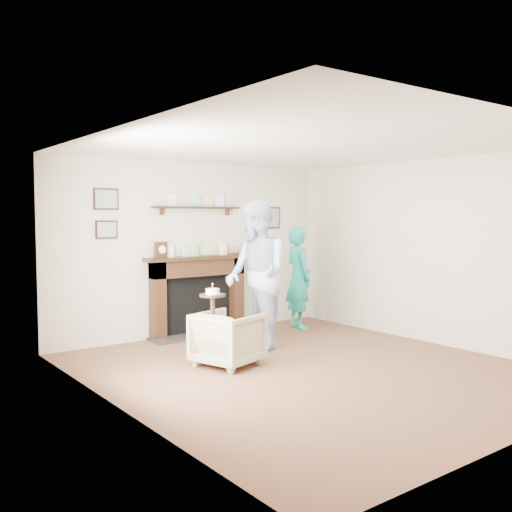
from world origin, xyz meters
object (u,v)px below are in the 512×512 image
(woman, at_px, (298,328))
(pedestal_table, at_px, (213,315))
(man, at_px, (256,349))
(armchair, at_px, (228,365))

(woman, xyz_separation_m, pedestal_table, (-2.28, -1.11, 0.59))
(man, relative_size, pedestal_table, 2.02)
(man, xyz_separation_m, woman, (1.35, 0.72, 0.00))
(man, relative_size, woman, 1.23)
(armchair, bearing_deg, pedestal_table, 47.30)
(armchair, height_order, woman, woman)
(armchair, xyz_separation_m, woman, (2.12, 1.19, 0.00))
(woman, bearing_deg, man, 132.78)
(man, height_order, pedestal_table, man)
(man, bearing_deg, woman, 132.94)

